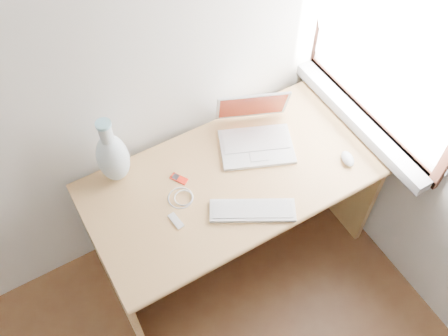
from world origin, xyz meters
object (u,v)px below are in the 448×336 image
laptop (252,134)px  external_keyboard (253,210)px  desk (224,188)px  vase (113,156)px

laptop → external_keyboard: 0.41m
desk → external_keyboard: bearing=-94.7°
external_keyboard → desk: bearing=115.0°
external_keyboard → laptop: bearing=88.1°
laptop → vase: (-0.65, 0.14, 0.10)m
laptop → external_keyboard: size_ratio=1.08×
laptop → external_keyboard: laptop is taller
desk → external_keyboard: 0.37m
laptop → desk: bearing=-142.3°
laptop → vase: 0.67m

